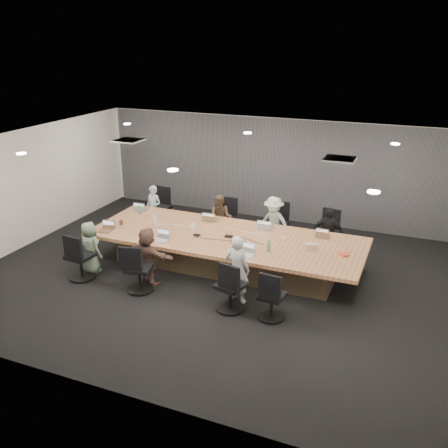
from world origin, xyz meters
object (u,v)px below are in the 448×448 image
at_px(bottle_green_left, 140,210).
at_px(laptop_0, 142,209).
at_px(laptop_3, 323,236).
at_px(snack_packet, 344,254).
at_px(chair_4, 81,260).
at_px(person_5, 148,256).
at_px(chair_0, 161,210).
at_px(laptop_1, 212,220).
at_px(chair_1, 226,222).
at_px(person_4, 90,247).
at_px(chair_7, 272,300).
at_px(person_1, 221,218).
at_px(chair_6, 230,289).
at_px(laptop_2, 266,227).
at_px(chair_3, 330,236).
at_px(chair_5, 139,272).
at_px(stapler, 234,242).
at_px(person_6, 237,269).
at_px(bottle_green_right, 269,246).
at_px(canvas_bag, 311,247).
at_px(mug_brown, 121,222).
at_px(person_0, 154,208).
at_px(chair_2, 277,227).
at_px(person_3, 328,233).
at_px(laptop_6, 247,255).
at_px(person_2, 273,223).
at_px(bottle_clear, 154,220).
at_px(conference_table, 226,250).
at_px(laptop_4, 105,231).
at_px(laptop_5, 161,241).

bearing_deg(bottle_green_left, laptop_0, 110.93).
bearing_deg(laptop_3, snack_packet, 127.28).
relative_size(chair_4, person_5, 0.70).
distance_m(chair_0, laptop_1, 2.13).
relative_size(chair_1, person_4, 0.65).
height_order(chair_7, person_1, person_1).
height_order(chair_6, laptop_2, chair_6).
height_order(chair_3, bottle_green_left, bottle_green_left).
xyz_separation_m(laptop_3, bottle_green_left, (-4.44, -0.30, 0.10)).
distance_m(chair_5, laptop_3, 4.02).
bearing_deg(person_4, stapler, -146.25).
bearing_deg(laptop_0, person_6, 146.12).
distance_m(bottle_green_right, canvas_bag, 0.88).
bearing_deg(laptop_3, chair_1, -16.36).
bearing_deg(mug_brown, person_0, 92.87).
height_order(chair_2, stapler, chair_2).
height_order(chair_0, laptop_3, chair_0).
height_order(chair_4, laptop_0, chair_4).
height_order(chair_1, laptop_3, laptop_3).
relative_size(person_3, laptop_6, 4.29).
bearing_deg(laptop_1, snack_packet, 162.45).
bearing_deg(bottle_green_left, mug_brown, -92.40).
bearing_deg(chair_0, canvas_bag, 166.10).
distance_m(person_2, person_5, 3.27).
relative_size(chair_2, mug_brown, 7.75).
relative_size(person_0, person_2, 0.92).
bearing_deg(chair_0, person_3, -177.33).
distance_m(chair_6, laptop_6, 0.96).
bearing_deg(person_3, chair_5, -142.75).
bearing_deg(bottle_clear, chair_5, -70.27).
relative_size(conference_table, chair_4, 6.97).
distance_m(chair_1, laptop_6, 2.93).
height_order(bottle_green_left, snack_packet, bottle_green_left).
xyz_separation_m(person_6, bottle_clear, (-2.57, 1.34, 0.17)).
bearing_deg(person_4, chair_5, -179.60).
height_order(person_4, bottle_green_right, person_4).
distance_m(chair_2, mug_brown, 3.76).
height_order(conference_table, bottle_green_right, bottle_green_right).
distance_m(chair_7, laptop_3, 2.55).
relative_size(person_6, snack_packet, 6.80).
relative_size(laptop_3, laptop_4, 0.93).
xyz_separation_m(chair_5, laptop_2, (1.84, 2.50, 0.32)).
bearing_deg(chair_3, person_5, 52.82).
height_order(conference_table, laptop_6, laptop_6).
distance_m(laptop_3, stapler, 1.98).
xyz_separation_m(laptop_1, person_2, (1.36, 0.55, -0.09)).
distance_m(laptop_3, laptop_6, 1.99).
distance_m(chair_0, chair_1, 1.90).
height_order(chair_6, mug_brown, mug_brown).
distance_m(chair_7, laptop_5, 2.93).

